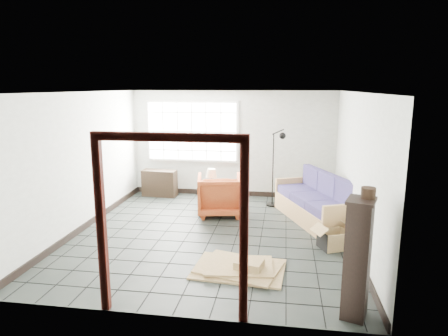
% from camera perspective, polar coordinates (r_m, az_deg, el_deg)
% --- Properties ---
extents(ground, '(5.50, 5.50, 0.00)m').
position_cam_1_polar(ground, '(7.54, -1.61, -9.39)').
color(ground, black).
rests_on(ground, ground).
extents(room_shell, '(5.02, 5.52, 2.61)m').
position_cam_1_polar(room_shell, '(7.14, -1.64, 3.39)').
color(room_shell, '#ADB1AA').
rests_on(room_shell, ground).
extents(window_panel, '(2.32, 0.08, 1.52)m').
position_cam_1_polar(window_panel, '(9.95, -4.58, 5.22)').
color(window_panel, silver).
rests_on(window_panel, ground).
extents(doorway_trim, '(1.80, 0.08, 2.20)m').
position_cam_1_polar(doorway_trim, '(4.60, -7.72, -5.16)').
color(doorway_trim, '#3B120D').
rests_on(doorway_trim, ground).
extents(futon_sofa, '(1.64, 2.36, 0.98)m').
position_cam_1_polar(futon_sofa, '(8.34, 13.29, -5.03)').
color(futon_sofa, '#A5784A').
rests_on(futon_sofa, ground).
extents(armchair, '(1.06, 1.02, 0.95)m').
position_cam_1_polar(armchair, '(8.51, -0.62, -3.57)').
color(armchair, maroon).
rests_on(armchair, ground).
extents(side_table, '(0.46, 0.46, 0.49)m').
position_cam_1_polar(side_table, '(9.07, -2.17, -3.07)').
color(side_table, black).
rests_on(side_table, ground).
extents(table_lamp, '(0.27, 0.27, 0.38)m').
position_cam_1_polar(table_lamp, '(9.02, -1.80, -0.85)').
color(table_lamp, black).
rests_on(table_lamp, side_table).
extents(projector, '(0.30, 0.24, 0.10)m').
position_cam_1_polar(projector, '(9.09, -1.78, -2.16)').
color(projector, silver).
rests_on(projector, side_table).
extents(floor_lamp, '(0.47, 0.47, 1.79)m').
position_cam_1_polar(floor_lamp, '(8.99, 7.60, 0.33)').
color(floor_lamp, black).
rests_on(floor_lamp, ground).
extents(console_shelf, '(0.86, 0.38, 0.66)m').
position_cam_1_polar(console_shelf, '(10.09, -9.19, -2.14)').
color(console_shelf, black).
rests_on(console_shelf, ground).
extents(tall_shelf, '(0.41, 0.47, 1.45)m').
position_cam_1_polar(tall_shelf, '(5.01, 18.52, -12.09)').
color(tall_shelf, black).
rests_on(tall_shelf, ground).
extents(pot, '(0.21, 0.21, 0.12)m').
position_cam_1_polar(pot, '(4.83, 19.92, -3.35)').
color(pot, black).
rests_on(pot, tall_shelf).
extents(open_box, '(0.83, 0.64, 0.42)m').
position_cam_1_polar(open_box, '(7.11, 15.44, -9.81)').
color(open_box, olive).
rests_on(open_box, ground).
extents(cardboard_pile, '(1.40, 1.15, 0.19)m').
position_cam_1_polar(cardboard_pile, '(6.14, 2.35, -13.97)').
color(cardboard_pile, olive).
rests_on(cardboard_pile, ground).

